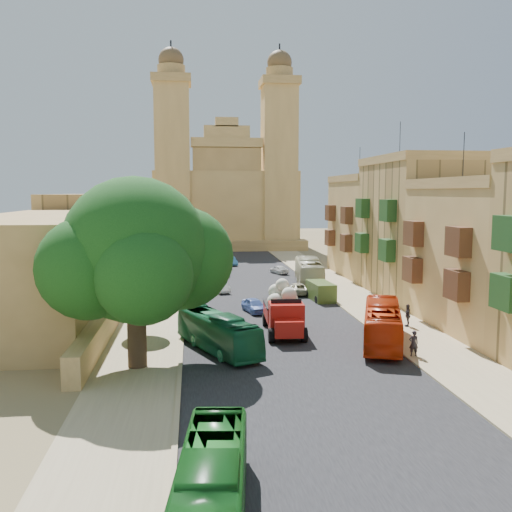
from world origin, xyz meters
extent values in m
plane|color=olive|center=(0.00, 0.00, 0.00)|extent=(260.00, 260.00, 0.00)
cube|color=black|center=(0.00, 30.00, 0.01)|extent=(14.00, 140.00, 0.01)
cube|color=tan|center=(9.50, 30.00, 0.01)|extent=(5.00, 140.00, 0.01)
cube|color=tan|center=(-9.50, 30.00, 0.01)|extent=(5.00, 140.00, 0.01)
cube|color=tan|center=(7.00, 30.00, 0.06)|extent=(0.25, 140.00, 0.12)
cube|color=tan|center=(-7.00, 30.00, 0.06)|extent=(0.25, 140.00, 0.12)
cube|color=#1D461C|center=(11.55, 0.92, 4.56)|extent=(0.90, 2.20, 2.00)
cube|color=#1D461C|center=(11.55, 0.92, 7.92)|extent=(0.90, 2.20, 2.00)
cube|color=tan|center=(16.00, 11.00, 5.25)|extent=(8.00, 14.00, 10.50)
cube|color=#A17C46|center=(16.00, 11.00, 10.90)|extent=(8.20, 14.00, 0.80)
cylinder|color=black|center=(15.00, 13.80, 13.10)|extent=(0.06, 0.06, 3.60)
cube|color=#4F2D1A|center=(11.55, 7.08, 3.99)|extent=(0.90, 2.20, 2.00)
cube|color=#4F2D1A|center=(11.55, 14.92, 3.99)|extent=(0.90, 2.20, 2.00)
cube|color=#4F2D1A|center=(11.55, 7.08, 6.93)|extent=(0.90, 2.20, 2.00)
cube|color=#4F2D1A|center=(11.55, 14.92, 6.93)|extent=(0.90, 2.20, 2.00)
cube|color=tan|center=(16.00, 25.00, 6.50)|extent=(8.00, 14.00, 13.00)
cube|color=#A17C46|center=(16.00, 25.00, 13.40)|extent=(8.20, 14.00, 0.80)
cylinder|color=black|center=(15.00, 27.80, 15.60)|extent=(0.06, 0.06, 3.60)
cube|color=#1D461C|center=(11.55, 21.08, 4.94)|extent=(0.90, 2.20, 2.00)
cube|color=#1D461C|center=(11.55, 28.92, 4.94)|extent=(0.90, 2.20, 2.00)
cube|color=#1D461C|center=(11.55, 21.08, 8.58)|extent=(0.90, 2.20, 2.00)
cube|color=#1D461C|center=(11.55, 28.92, 8.58)|extent=(0.90, 2.20, 2.00)
cube|color=tan|center=(16.00, 39.00, 5.75)|extent=(8.00, 14.00, 11.50)
cube|color=#A17C46|center=(16.00, 39.00, 11.90)|extent=(8.20, 14.00, 0.80)
cylinder|color=black|center=(15.00, 41.80, 14.10)|extent=(0.06, 0.06, 3.60)
cube|color=#4F2D1A|center=(11.55, 35.08, 4.37)|extent=(0.90, 2.20, 2.00)
cube|color=#4F2D1A|center=(11.55, 42.92, 4.37)|extent=(0.90, 2.20, 2.00)
cube|color=#4F2D1A|center=(11.55, 35.08, 7.59)|extent=(0.90, 2.20, 2.00)
cube|color=#4F2D1A|center=(11.55, 42.92, 7.59)|extent=(0.90, 2.20, 2.00)
cube|color=tan|center=(-12.50, 20.00, 0.90)|extent=(1.00, 40.00, 1.80)
cube|color=#A17C46|center=(-18.00, 18.00, 4.20)|extent=(10.00, 28.00, 8.40)
cube|color=tan|center=(-18.00, 44.00, 5.00)|extent=(10.00, 22.00, 10.00)
cube|color=tan|center=(0.00, 81.00, 7.00)|extent=(26.00, 20.00, 14.00)
cube|color=#A17C46|center=(0.00, 70.50, 0.90)|extent=(28.00, 4.00, 1.80)
cube|color=#A17C46|center=(0.00, 72.20, 10.00)|extent=(12.00, 2.00, 16.00)
cube|color=tan|center=(0.00, 72.20, 18.90)|extent=(12.60, 2.40, 1.60)
cube|color=tan|center=(0.00, 72.20, 20.60)|extent=(8.00, 2.00, 2.40)
cube|color=tan|center=(0.00, 72.20, 22.40)|extent=(4.00, 2.00, 1.60)
cube|color=tan|center=(-9.50, 73.50, 14.50)|extent=(6.00, 6.00, 29.00)
cube|color=#A17C46|center=(-9.50, 73.50, 29.60)|extent=(6.80, 6.80, 1.40)
cylinder|color=#A17C46|center=(-9.50, 73.50, 31.20)|extent=(4.80, 4.80, 1.80)
sphere|color=brown|center=(-9.50, 73.50, 33.00)|extent=(4.40, 4.40, 4.40)
cylinder|color=black|center=(-9.50, 73.50, 35.40)|extent=(0.28, 0.28, 1.80)
cube|color=tan|center=(9.50, 73.50, 14.50)|extent=(6.00, 6.00, 29.00)
cube|color=#A17C46|center=(9.50, 73.50, 29.60)|extent=(6.80, 6.80, 1.40)
cylinder|color=#A17C46|center=(9.50, 73.50, 31.20)|extent=(4.80, 4.80, 1.80)
sphere|color=brown|center=(9.50, 73.50, 33.00)|extent=(4.40, 4.40, 4.40)
cylinder|color=black|center=(9.50, 73.50, 35.40)|extent=(0.28, 0.28, 1.80)
cylinder|color=#39291C|center=(-9.50, 4.00, 2.12)|extent=(1.12, 1.12, 4.25)
sphere|color=#0F3A10|center=(-9.50, 4.00, 6.93)|extent=(8.49, 8.49, 8.49)
sphere|color=#0F3A10|center=(-6.82, 5.34, 6.26)|extent=(6.26, 6.26, 6.26)
sphere|color=#0F3A10|center=(-11.96, 2.99, 6.03)|extent=(5.81, 5.81, 5.81)
sphere|color=#0F3A10|center=(-8.83, 1.32, 5.81)|extent=(5.36, 5.36, 5.36)
sphere|color=#0F3A10|center=(-10.73, 6.46, 7.82)|extent=(4.92, 4.92, 4.92)
cylinder|color=#39291C|center=(-10.00, 12.00, 1.12)|extent=(0.44, 0.44, 2.25)
sphere|color=#0F3A10|center=(-10.00, 12.00, 3.39)|extent=(3.27, 3.27, 3.27)
cylinder|color=#39291C|center=(-10.00, 24.00, 1.08)|extent=(0.44, 0.44, 2.17)
sphere|color=#0F3A10|center=(-10.00, 24.00, 3.27)|extent=(3.15, 3.15, 3.15)
cylinder|color=#39291C|center=(-10.00, 36.00, 1.09)|extent=(0.44, 0.44, 2.17)
sphere|color=#0F3A10|center=(-10.00, 36.00, 3.28)|extent=(3.16, 3.16, 3.16)
cylinder|color=#39291C|center=(-10.00, 48.00, 0.99)|extent=(0.44, 0.44, 1.99)
sphere|color=#0F3A10|center=(-10.00, 48.00, 3.00)|extent=(2.89, 2.89, 2.89)
cube|color=#B0150D|center=(0.38, 11.97, 1.41)|extent=(2.67, 4.18, 1.02)
cube|color=black|center=(0.38, 11.97, 1.98)|extent=(2.73, 4.23, 0.14)
cube|color=#B0150D|center=(0.26, 9.37, 1.53)|extent=(2.46, 2.03, 2.03)
cube|color=#B0150D|center=(0.20, 8.02, 1.07)|extent=(1.98, 1.44, 1.13)
cube|color=black|center=(0.26, 9.37, 2.32)|extent=(2.15, 0.21, 1.02)
cylinder|color=black|center=(-0.91, 8.41, 0.51)|extent=(0.44, 1.03, 1.02)
cylinder|color=black|center=(1.34, 8.31, 0.51)|extent=(0.44, 1.03, 1.02)
cylinder|color=black|center=(-0.69, 13.38, 0.51)|extent=(0.44, 1.03, 1.02)
cylinder|color=black|center=(1.57, 13.28, 0.51)|extent=(0.44, 1.03, 1.02)
sphere|color=beige|center=(-0.22, 11.32, 2.26)|extent=(1.24, 1.24, 1.24)
sphere|color=beige|center=(0.93, 11.61, 2.26)|extent=(1.24, 1.24, 1.24)
sphere|color=beige|center=(0.41, 12.65, 2.26)|extent=(1.24, 1.24, 1.24)
sphere|color=beige|center=(-0.07, 12.10, 2.88)|extent=(1.13, 1.13, 1.13)
sphere|color=beige|center=(0.73, 10.94, 2.83)|extent=(1.13, 1.13, 1.13)
sphere|color=beige|center=(0.37, 11.86, 3.39)|extent=(1.02, 1.02, 1.02)
cube|color=#405921|center=(5.89, 23.19, 0.86)|extent=(2.16, 4.32, 1.73)
cylinder|color=black|center=(5.20, 21.67, 0.35)|extent=(0.33, 0.71, 0.69)
cylinder|color=black|center=(6.83, 21.80, 0.35)|extent=(0.33, 0.71, 0.69)
cylinder|color=black|center=(4.96, 24.57, 0.35)|extent=(0.33, 0.71, 0.69)
cylinder|color=black|center=(6.59, 24.70, 0.35)|extent=(0.33, 0.71, 0.69)
imported|color=#145C1B|center=(-5.70, -12.68, 1.20)|extent=(2.95, 8.82, 2.41)
imported|color=#145C35|center=(-4.63, 6.82, 1.22)|extent=(5.38, 8.87, 2.44)
imported|color=red|center=(6.50, 7.24, 1.37)|extent=(5.28, 10.09, 2.75)
imported|color=beige|center=(6.50, 31.69, 1.49)|extent=(3.84, 10.91, 2.97)
imported|color=#5070BC|center=(-1.00, 18.37, 0.61)|extent=(2.24, 3.80, 1.21)
imported|color=white|center=(-3.38, 28.66, 0.59)|extent=(1.99, 3.77, 1.18)
imported|color=beige|center=(4.22, 26.58, 0.57)|extent=(2.36, 4.31, 1.14)
imported|color=#132443|center=(-2.58, 40.28, 0.62)|extent=(2.04, 4.37, 1.23)
imported|color=silver|center=(4.63, 41.14, 0.55)|extent=(2.30, 3.47, 1.10)
imported|color=teal|center=(-0.88, 50.19, 0.59)|extent=(1.87, 3.72, 1.17)
imported|color=#262128|center=(7.50, 4.22, 0.82)|extent=(0.61, 0.42, 1.64)
imported|color=#32323A|center=(10.10, 11.93, 0.87)|extent=(0.67, 1.09, 1.74)
camera|label=1|loc=(-6.18, -29.27, 10.23)|focal=40.00mm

